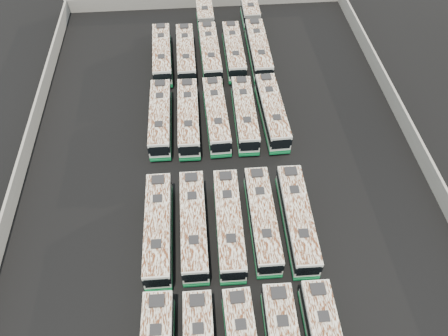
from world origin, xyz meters
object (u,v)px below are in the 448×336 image
bus_midfront_center (229,223)px  bus_back_far_right (256,37)px  bus_midfront_left (194,225)px  bus_midback_far_right (272,112)px  bus_midback_center (216,115)px  bus_midback_left (188,117)px  bus_midback_right (245,114)px  bus_back_center (208,40)px  bus_midfront_far_left (159,229)px  bus_back_right (234,51)px  bus_midfront_far_right (297,219)px  bus_midback_far_left (160,118)px  bus_back_far_left (162,54)px  bus_back_left (186,54)px  bus_midfront_right (262,219)px

bus_midfront_center → bus_back_far_right: bus_back_far_right is taller
bus_midfront_left → bus_midback_far_right: size_ratio=0.99×
bus_back_far_right → bus_midback_center: bearing=-112.8°
bus_midback_left → bus_midback_center: 3.35m
bus_midback_right → bus_midback_far_right: bus_midback_far_right is taller
bus_midback_center → bus_back_center: 15.93m
bus_midback_right → bus_midback_left: bearing=-178.4°
bus_midfront_far_left → bus_midback_right: bearing=57.2°
bus_midback_right → bus_back_right: 13.05m
bus_midback_far_right → bus_back_right: 13.38m
bus_midback_center → bus_back_center: bearing=88.6°
bus_midfront_center → bus_midback_center: size_ratio=1.00×
bus_midfront_far_right → bus_midfront_left: bearing=-179.6°
bus_midback_far_left → bus_midfront_left: bearing=-77.2°
bus_back_center → bus_back_far_right: bearing=-0.2°
bus_midfront_center → bus_back_far_left: size_ratio=1.00×
bus_back_left → bus_back_right: size_ratio=1.00×
bus_midfront_far_right → bus_midback_right: (-3.38, 15.53, -0.04)m
bus_midfront_far_left → bus_midback_left: size_ratio=1.01×
bus_midfront_right → bus_back_right: bearing=90.4°
bus_midfront_left → bus_back_far_left: bus_midfront_left is taller
bus_midfront_left → bus_midfront_center: bus_midfront_center is taller
bus_midfront_far_left → bus_back_center: (6.71, 31.52, -0.01)m
bus_midback_far_left → bus_back_right: bus_midback_far_left is taller
bus_midback_far_right → bus_back_left: size_ratio=1.03×
bus_midfront_center → bus_midback_far_left: size_ratio=1.01×
bus_back_center → bus_back_right: (3.41, -2.95, -0.04)m
bus_midback_center → bus_midback_far_right: bearing=-1.1°
bus_midfront_center → bus_midfront_right: bus_midfront_center is taller
bus_midfront_far_left → bus_back_far_right: 34.40m
bus_midback_right → bus_midfront_left: bearing=-112.8°
bus_midfront_far_right → bus_midback_right: bus_midfront_far_right is taller
bus_back_center → bus_back_left: bearing=-137.8°
bus_midfront_left → bus_back_far_right: (10.20, 31.46, 0.05)m
bus_midback_far_right → bus_midfront_left: bearing=-124.3°
bus_midback_right → bus_back_center: 16.36m
bus_midback_far_left → bus_back_right: (10.11, 12.93, -0.02)m
bus_midfront_right → bus_back_center: size_ratio=0.63×
bus_midfront_far_right → bus_back_center: (-6.83, 31.53, -0.01)m
bus_midfront_left → bus_midback_left: size_ratio=0.99×
bus_midback_left → bus_back_center: bearing=78.9°
bus_midback_far_left → bus_midback_right: bus_midback_far_left is taller
bus_midback_left → bus_midback_right: size_ratio=1.01×
bus_back_far_left → bus_midfront_left: bearing=-84.7°
bus_midback_far_left → bus_midfront_far_left: bearing=-89.5°
bus_midback_left → bus_back_far_right: (10.23, 16.14, 0.04)m
bus_midfront_center → bus_back_far_left: bearing=104.2°
bus_midback_far_left → bus_back_far_right: size_ratio=0.62×
bus_midback_far_right → bus_back_far_right: bus_back_far_right is taller
bus_back_far_right → bus_midback_far_left: bearing=-130.0°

